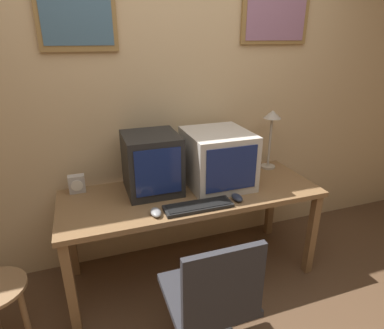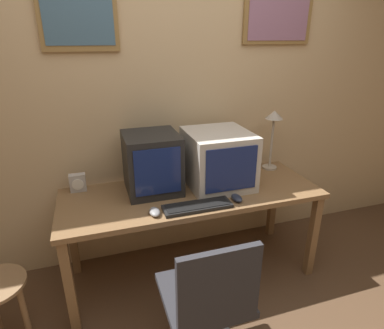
# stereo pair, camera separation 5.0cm
# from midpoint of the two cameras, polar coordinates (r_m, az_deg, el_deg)

# --- Properties ---
(wall_back) EXTENTS (8.00, 0.08, 2.60)m
(wall_back) POSITION_cam_midpoint_polar(r_m,az_deg,el_deg) (2.50, -2.54, 11.88)
(wall_back) COLOR #D1B284
(wall_back) RESTS_ON ground_plane
(desk) EXTENTS (1.83, 0.67, 0.71)m
(desk) POSITION_cam_midpoint_polar(r_m,az_deg,el_deg) (2.33, 0.62, -6.48)
(desk) COLOR olive
(desk) RESTS_ON ground_plane
(monitor_left) EXTENTS (0.37, 0.39, 0.41)m
(monitor_left) POSITION_cam_midpoint_polar(r_m,az_deg,el_deg) (2.25, -6.49, 0.31)
(monitor_left) COLOR black
(monitor_left) RESTS_ON desk
(monitor_right) EXTENTS (0.44, 0.48, 0.40)m
(monitor_right) POSITION_cam_midpoint_polar(r_m,az_deg,el_deg) (2.34, 5.23, 1.06)
(monitor_right) COLOR beige
(monitor_right) RESTS_ON desk
(keyboard_main) EXTENTS (0.45, 0.14, 0.03)m
(keyboard_main) POSITION_cam_midpoint_polar(r_m,az_deg,el_deg) (2.08, 1.65, -7.41)
(keyboard_main) COLOR black
(keyboard_main) RESTS_ON desk
(mouse_near_keyboard) EXTENTS (0.06, 0.11, 0.04)m
(mouse_near_keyboard) POSITION_cam_midpoint_polar(r_m,az_deg,el_deg) (2.18, 8.62, -5.91)
(mouse_near_keyboard) COLOR #282D3D
(mouse_near_keyboard) RESTS_ON desk
(mouse_far_corner) EXTENTS (0.06, 0.11, 0.04)m
(mouse_far_corner) POSITION_cam_midpoint_polar(r_m,az_deg,el_deg) (2.01, -5.94, -8.38)
(mouse_far_corner) COLOR gray
(mouse_far_corner) RESTS_ON desk
(desk_clock) EXTENTS (0.11, 0.07, 0.13)m
(desk_clock) POSITION_cam_midpoint_polar(r_m,az_deg,el_deg) (2.41, -19.08, -3.08)
(desk_clock) COLOR #B7B2AD
(desk_clock) RESTS_ON desk
(desk_lamp) EXTENTS (0.14, 0.14, 0.49)m
(desk_lamp) POSITION_cam_midpoint_polar(r_m,az_deg,el_deg) (2.66, 14.79, 6.77)
(desk_lamp) COLOR #B2A899
(desk_lamp) RESTS_ON desk
(office_chair) EXTENTS (0.46, 0.46, 0.87)m
(office_chair) POSITION_cam_midpoint_polar(r_m,az_deg,el_deg) (1.88, 3.54, -24.62)
(office_chair) COLOR black
(office_chair) RESTS_ON ground_plane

